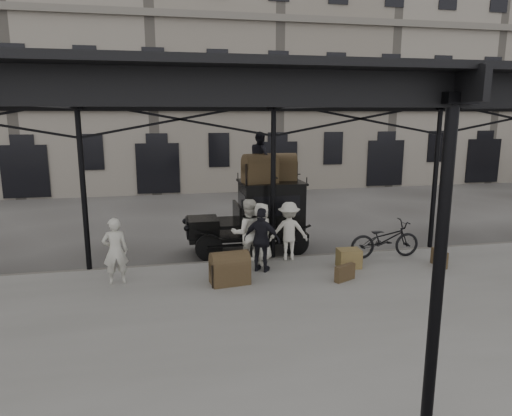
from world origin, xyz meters
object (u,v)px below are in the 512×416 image
at_px(bicycle, 385,239).
at_px(steamer_trunk_roof_near, 260,171).
at_px(taxi, 261,213).
at_px(porter_left, 115,251).
at_px(porter_official, 262,240).
at_px(steamer_trunk_platform, 230,270).

bearing_deg(bicycle, steamer_trunk_roof_near, 65.91).
distance_m(taxi, bicycle, 3.74).
xyz_separation_m(porter_left, steamer_trunk_roof_near, (4.01, 2.15, 1.57)).
relative_size(taxi, steamer_trunk_roof_near, 3.71).
height_order(taxi, steamer_trunk_roof_near, steamer_trunk_roof_near).
bearing_deg(steamer_trunk_roof_near, porter_official, -112.66).
distance_m(bicycle, steamer_trunk_platform, 4.78).
bearing_deg(steamer_trunk_platform, taxi, 56.98).
relative_size(taxi, bicycle, 1.79).
bearing_deg(steamer_trunk_platform, porter_official, 28.74).
xyz_separation_m(porter_left, porter_official, (3.63, 0.15, 0.03)).
bearing_deg(porter_official, porter_left, 33.93).
relative_size(porter_official, steamer_trunk_platform, 1.84).
bearing_deg(porter_left, taxi, -156.32).
bearing_deg(porter_official, bicycle, -141.66).
height_order(porter_official, steamer_trunk_platform, porter_official).
bearing_deg(taxi, porter_official, -101.51).
xyz_separation_m(porter_official, steamer_trunk_roof_near, (0.38, 2.00, 1.55)).
bearing_deg(porter_left, steamer_trunk_platform, 161.71).
bearing_deg(steamer_trunk_roof_near, porter_left, -163.80).
bearing_deg(porter_left, bicycle, 177.84).
relative_size(porter_left, porter_official, 0.97).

